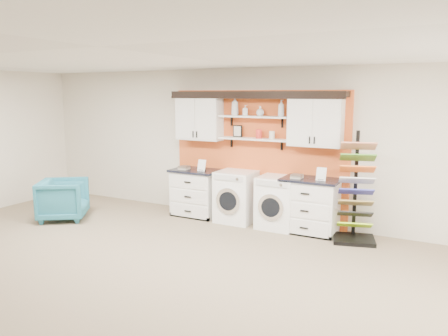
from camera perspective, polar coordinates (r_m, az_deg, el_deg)
The scene contains 22 objects.
floor at distance 5.21m, azimuth -14.49°, elevation -17.31°, with size 10.00×10.00×0.00m, color #86775A.
ceiling at distance 4.68m, azimuth -15.99°, elevation 15.00°, with size 10.00×10.00×0.00m, color white.
wall_back at distance 8.10m, azimuth 4.47°, elevation 3.02°, with size 10.00×10.00×0.00m, color beige.
accent_panel at distance 8.09m, azimuth 4.36°, elevation 1.59°, with size 3.40×0.07×2.40m, color #D85924.
upper_cabinet_left at distance 8.39m, azimuth -3.19°, elevation 6.56°, with size 0.90×0.35×0.84m.
upper_cabinet_right at distance 7.48m, azimuth 11.89°, elevation 5.98°, with size 0.90×0.35×0.84m.
shelf_lower at distance 7.90m, azimuth 3.91°, elevation 3.81°, with size 1.32×0.28×0.03m, color white.
shelf_upper at distance 7.87m, azimuth 3.94°, elevation 6.70°, with size 1.32×0.28×0.03m, color white.
crown_molding at distance 7.87m, azimuth 4.01°, elevation 9.60°, with size 3.30×0.41×0.13m.
picture_frame at distance 8.08m, azimuth 1.78°, elevation 4.85°, with size 0.18×0.02×0.22m.
canister_red at distance 7.85m, azimuth 4.58°, elevation 4.46°, with size 0.11×0.11×0.16m, color red.
canister_cream at distance 7.76m, azimuth 6.28°, elevation 4.29°, with size 0.10×0.10×0.14m, color silver.
base_cabinet_left at distance 8.46m, azimuth -3.64°, elevation -3.20°, with size 0.92×0.66×0.90m.
base_cabinet_right at distance 7.55m, azimuth 11.19°, elevation -4.83°, with size 0.95×0.66×0.93m.
washer at distance 8.04m, azimuth 1.64°, elevation -3.73°, with size 0.67×0.71×0.94m.
dryer at distance 7.73m, azimuth 7.05°, elevation -4.46°, with size 0.65×0.71×0.91m.
sample_rack at distance 7.26m, azimuth 16.76°, elevation -4.97°, with size 0.76×0.69×1.76m.
armchair at distance 8.73m, azimuth -20.23°, elevation -3.88°, with size 0.81×0.83×0.76m, color #216B81.
soap_bottle_a at distance 8.03m, azimuth 1.44°, elevation 8.11°, with size 0.13×0.13×0.34m, color silver.
soap_bottle_b at distance 7.94m, azimuth 2.79°, elevation 7.54°, with size 0.09×0.09×0.19m, color silver.
soap_bottle_c at distance 7.82m, azimuth 4.74°, elevation 7.43°, with size 0.14×0.14×0.18m, color silver.
soap_bottle_d at distance 7.67m, azimuth 7.48°, elevation 7.76°, with size 0.11×0.11×0.29m, color silver.
Camera 1 is at (3.20, -3.38, 2.34)m, focal length 35.00 mm.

